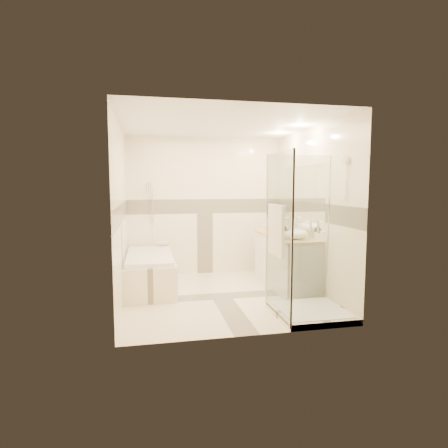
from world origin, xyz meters
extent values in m
cube|color=#F4E4C2|center=(0.00, 0.00, -0.01)|extent=(2.80, 3.00, 0.01)
cube|color=white|center=(0.00, 0.00, 2.50)|extent=(2.80, 3.00, 0.01)
cube|color=#FAE9C8|center=(0.00, 1.50, 1.25)|extent=(2.80, 0.01, 2.50)
cube|color=#FAE9C8|center=(0.00, -1.50, 1.25)|extent=(2.80, 0.01, 2.50)
cube|color=#FAE9C8|center=(-1.40, 0.00, 1.25)|extent=(0.01, 3.00, 2.50)
cube|color=#FAE9C8|center=(1.40, 0.00, 1.25)|extent=(0.01, 3.00, 2.50)
cube|color=white|center=(1.39, 0.30, 1.45)|extent=(0.01, 1.60, 1.00)
cylinder|color=silver|center=(-0.97, 1.47, 1.35)|extent=(0.02, 0.02, 0.70)
cube|color=#FAE9C8|center=(-1.02, 0.65, 0.25)|extent=(0.75, 1.70, 0.50)
cube|color=white|center=(-1.02, 0.65, 0.53)|extent=(0.69, 1.60, 0.06)
ellipsoid|color=white|center=(-1.02, 0.65, 0.48)|extent=(0.56, 1.40, 0.16)
cube|color=white|center=(1.12, 0.30, 0.40)|extent=(0.55, 1.60, 0.80)
cylinder|color=silver|center=(0.83, -0.10, 0.55)|extent=(0.01, 0.24, 0.01)
cylinder|color=silver|center=(0.83, 0.70, 0.55)|extent=(0.01, 0.24, 0.01)
cube|color=#EDC47D|center=(1.12, 0.30, 0.83)|extent=(0.57, 1.62, 0.05)
cube|color=#FAE9C8|center=(0.95, -1.05, 0.04)|extent=(0.90, 0.90, 0.08)
cube|color=white|center=(0.95, -1.05, 0.09)|extent=(0.80, 0.80, 0.01)
cube|color=white|center=(0.51, -1.05, 1.04)|extent=(0.01, 0.90, 2.00)
cube|color=white|center=(0.95, -0.61, 1.04)|extent=(0.90, 0.01, 2.00)
cylinder|color=silver|center=(0.50, -1.50, 1.04)|extent=(0.03, 0.03, 2.00)
cylinder|color=silver|center=(0.50, -0.60, 1.04)|extent=(0.03, 0.03, 2.00)
cylinder|color=silver|center=(1.40, -0.60, 1.04)|extent=(0.03, 0.03, 2.00)
cylinder|color=silver|center=(1.36, -1.05, 1.95)|extent=(0.03, 0.10, 0.10)
cylinder|color=silver|center=(0.47, -1.05, 1.40)|extent=(0.02, 0.60, 0.02)
cube|color=white|center=(0.47, -1.05, 1.10)|extent=(0.04, 0.48, 0.62)
ellipsoid|color=white|center=(1.10, 0.66, 0.93)|extent=(0.40, 0.40, 0.16)
ellipsoid|color=white|center=(1.10, -0.17, 0.92)|extent=(0.36, 0.36, 0.14)
cylinder|color=silver|center=(1.33, 0.66, 0.98)|extent=(0.03, 0.03, 0.26)
cylinder|color=silver|center=(1.28, 0.66, 1.09)|extent=(0.09, 0.02, 0.02)
cylinder|color=silver|center=(1.33, -0.17, 0.98)|extent=(0.03, 0.03, 0.26)
cylinder|color=silver|center=(1.28, -0.17, 1.09)|extent=(0.09, 0.02, 0.02)
imported|color=black|center=(1.10, 0.31, 0.92)|extent=(0.08, 0.08, 0.14)
imported|color=black|center=(1.10, 0.27, 0.92)|extent=(0.14, 0.14, 0.15)
cube|color=white|center=(1.10, 1.02, 0.89)|extent=(0.22, 0.30, 0.09)
cylinder|color=white|center=(-0.79, 1.39, 0.61)|extent=(0.20, 0.09, 0.09)
camera|label=1|loc=(-1.06, -5.31, 1.65)|focal=30.00mm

